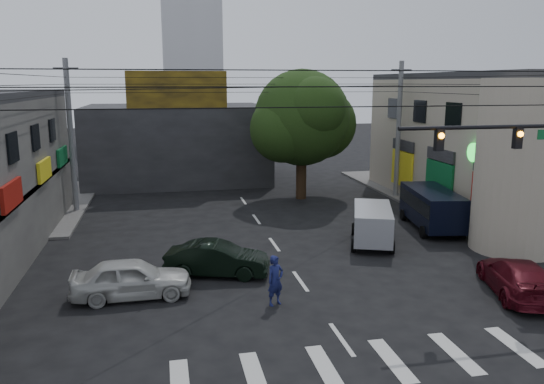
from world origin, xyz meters
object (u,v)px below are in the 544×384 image
object	(u,v)px
traffic_gantry	(535,167)
white_compact	(132,278)
utility_pole_far_right	(398,131)
dark_sedan	(217,259)
utility_pole_far_left	(71,137)
traffic_officer	(275,280)
silver_minivan	(372,226)
maroon_sedan	(517,277)
street_tree	(302,118)
navy_van	(432,210)

from	to	relation	value
traffic_gantry	white_compact	bearing A→B (deg)	169.20
utility_pole_far_right	dark_sedan	bearing A→B (deg)	-137.28
utility_pole_far_left	traffic_officer	distance (m)	18.75
dark_sedan	traffic_officer	distance (m)	3.79
utility_pole_far_right	silver_minivan	distance (m)	12.00
maroon_sedan	utility_pole_far_left	bearing A→B (deg)	-26.33
street_tree	traffic_officer	size ratio (longest dim) A/B	4.76
dark_sedan	traffic_officer	bearing A→B (deg)	-136.67
traffic_gantry	utility_pole_far_left	world-z (taller)	utility_pole_far_left
white_compact	traffic_officer	distance (m)	5.33
white_compact	navy_van	distance (m)	16.73
street_tree	utility_pole_far_right	bearing A→B (deg)	-8.75
utility_pole_far_right	dark_sedan	xyz separation A→B (m)	(-13.67, -12.62, -3.90)
traffic_gantry	maroon_sedan	world-z (taller)	traffic_gantry
dark_sedan	maroon_sedan	distance (m)	11.59
utility_pole_far_left	white_compact	xyz separation A→B (m)	(4.00, -14.27, -3.86)
street_tree	traffic_officer	distance (m)	18.43
white_compact	maroon_sedan	world-z (taller)	white_compact
street_tree	maroon_sedan	size ratio (longest dim) A/B	1.72
silver_minivan	navy_van	world-z (taller)	navy_van
street_tree	traffic_gantry	world-z (taller)	street_tree
street_tree	maroon_sedan	world-z (taller)	street_tree
utility_pole_far_left	silver_minivan	size ratio (longest dim) A/B	2.01
white_compact	silver_minivan	world-z (taller)	silver_minivan
white_compact	silver_minivan	xyz separation A→B (m)	(11.23, 4.42, 0.17)
utility_pole_far_right	dark_sedan	size ratio (longest dim) A/B	2.05
traffic_gantry	utility_pole_far_left	xyz separation A→B (m)	(-18.32, 17.00, -0.23)
utility_pole_far_right	navy_van	size ratio (longest dim) A/B	1.65
utility_pole_far_left	utility_pole_far_right	xyz separation A→B (m)	(21.00, 0.00, 0.00)
dark_sedan	silver_minivan	bearing A→B (deg)	-54.23
street_tree	utility_pole_far_left	size ratio (longest dim) A/B	0.95
street_tree	traffic_officer	xyz separation A→B (m)	(-5.46, -17.00, -4.56)
traffic_gantry	white_compact	xyz separation A→B (m)	(-14.32, 2.73, -4.09)
traffic_gantry	white_compact	distance (m)	15.15
traffic_officer	navy_van	bearing A→B (deg)	12.55
traffic_gantry	silver_minivan	bearing A→B (deg)	113.37
street_tree	traffic_officer	bearing A→B (deg)	-107.79
street_tree	silver_minivan	xyz separation A→B (m)	(0.73, -10.85, -4.57)
traffic_gantry	white_compact	world-z (taller)	traffic_gantry
street_tree	navy_van	world-z (taller)	street_tree
white_compact	utility_pole_far_left	bearing A→B (deg)	15.34
white_compact	navy_van	size ratio (longest dim) A/B	0.78
utility_pole_far_left	navy_van	bearing A→B (deg)	-22.03
utility_pole_far_right	white_compact	bearing A→B (deg)	-139.99
utility_pole_far_right	dark_sedan	world-z (taller)	utility_pole_far_right
street_tree	navy_van	bearing A→B (deg)	-60.81
white_compact	traffic_officer	size ratio (longest dim) A/B	2.38
utility_pole_far_left	navy_van	distance (m)	21.28
navy_van	dark_sedan	bearing A→B (deg)	120.85
navy_van	traffic_officer	distance (m)	13.21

